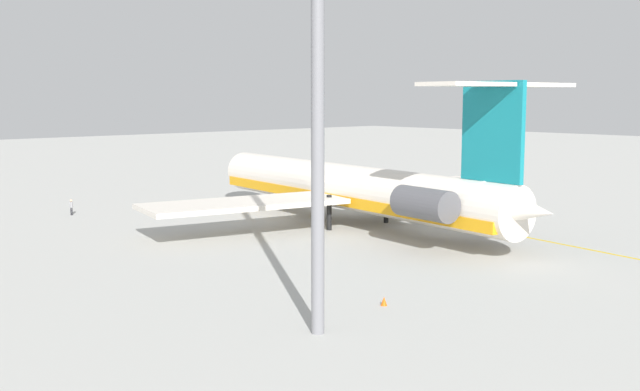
% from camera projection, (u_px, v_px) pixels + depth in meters
% --- Properties ---
extents(ground, '(357.73, 357.73, 0.00)m').
position_uv_depth(ground, '(433.00, 217.00, 79.16)').
color(ground, '#ADADA8').
extents(main_jetliner, '(47.49, 42.01, 13.83)m').
position_uv_depth(main_jetliner, '(358.00, 188.00, 72.80)').
color(main_jetliner, silver).
rests_on(main_jetliner, ground).
extents(ground_crew_near_nose, '(0.27, 0.43, 1.71)m').
position_uv_depth(ground_crew_near_nose, '(71.00, 205.00, 79.99)').
color(ground_crew_near_nose, black).
rests_on(ground_crew_near_nose, ground).
extents(ground_crew_near_tail, '(0.46, 0.29, 1.82)m').
position_uv_depth(ground_crew_near_tail, '(341.00, 182.00, 101.36)').
color(ground_crew_near_tail, black).
rests_on(ground_crew_near_tail, ground).
extents(ground_crew_portside, '(0.39, 0.28, 1.75)m').
position_uv_depth(ground_crew_portside, '(370.00, 183.00, 100.70)').
color(ground_crew_portside, black).
rests_on(ground_crew_portside, ground).
extents(safety_cone_nose, '(0.40, 0.40, 0.55)m').
position_uv_depth(safety_cone_nose, '(384.00, 301.00, 45.35)').
color(safety_cone_nose, '#EA590F').
rests_on(safety_cone_nose, ground).
extents(taxiway_centreline, '(81.77, 12.59, 0.01)m').
position_uv_depth(taxiway_centreline, '(411.00, 214.00, 80.57)').
color(taxiway_centreline, gold).
rests_on(taxiway_centreline, ground).
extents(light_mast, '(4.00, 0.70, 30.12)m').
position_uv_depth(light_mast, '(318.00, 23.00, 37.99)').
color(light_mast, slate).
rests_on(light_mast, ground).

